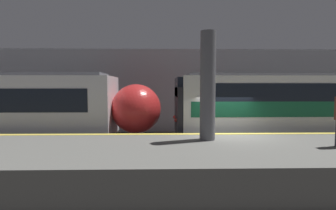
{
  "coord_description": "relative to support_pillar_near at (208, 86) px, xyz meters",
  "views": [
    {
      "loc": [
        -2.75,
        -10.42,
        2.98
      ],
      "look_at": [
        -2.47,
        0.97,
        2.16
      ],
      "focal_mm": 28.0,
      "sensor_mm": 36.0,
      "label": 1
    }
  ],
  "objects": [
    {
      "name": "platform",
      "position": [
        1.13,
        -1.03,
        -2.45
      ],
      "size": [
        40.0,
        4.54,
        1.09
      ],
      "color": "slate",
      "rests_on": "ground"
    },
    {
      "name": "station_rear_barrier",
      "position": [
        1.13,
        7.87,
        -0.3
      ],
      "size": [
        50.0,
        0.15,
        5.38
      ],
      "color": "#939399",
      "rests_on": "ground"
    },
    {
      "name": "support_pillar_near",
      "position": [
        0.0,
        0.0,
        0.0
      ],
      "size": [
        0.54,
        0.54,
        3.81
      ],
      "color": "#56565B",
      "rests_on": "platform"
    },
    {
      "name": "ground_plane",
      "position": [
        1.13,
        1.24,
        -2.99
      ],
      "size": [
        120.0,
        120.0,
        0.0
      ],
      "primitive_type": "plane",
      "color": "#33302D"
    }
  ]
}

